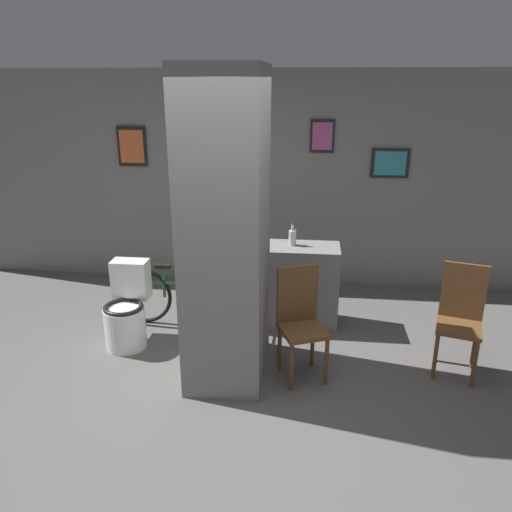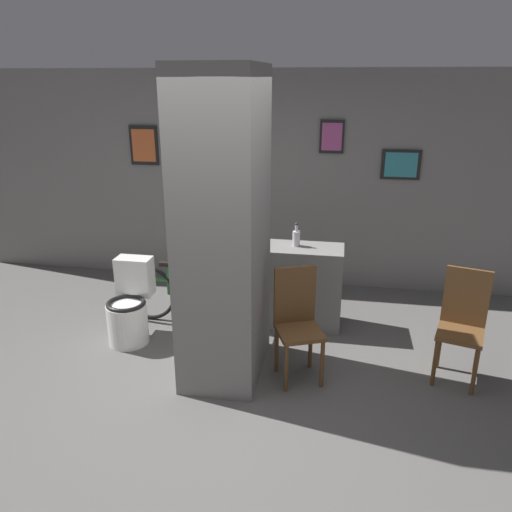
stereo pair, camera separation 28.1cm
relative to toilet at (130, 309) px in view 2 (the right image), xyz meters
name	(u,v)px [view 2 (the right image)]	position (x,y,z in m)	size (l,w,h in m)	color
ground_plane	(224,400)	(1.16, -0.84, -0.33)	(14.00, 14.00, 0.00)	#5B5956
wall_back	(272,181)	(1.16, 1.79, 0.97)	(8.00, 0.09, 2.60)	gray
pillar_center	(224,231)	(1.06, -0.35, 0.97)	(0.67, 0.97, 2.60)	gray
counter_shelf	(279,285)	(1.41, 0.63, 0.10)	(1.31, 0.44, 0.86)	gray
toilet	(130,309)	(0.00, 0.00, 0.00)	(0.39, 0.55, 0.80)	white
chair_near_pillar	(297,320)	(1.69, -0.35, 0.20)	(0.48, 0.48, 0.99)	brown
chair_by_doorway	(462,322)	(3.08, -0.14, 0.20)	(0.45, 0.45, 0.99)	brown
bicycle	(190,294)	(0.49, 0.44, -0.01)	(1.57, 0.42, 0.68)	black
bottle_tall	(296,237)	(1.57, 0.66, 0.62)	(0.08, 0.08, 0.25)	silver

